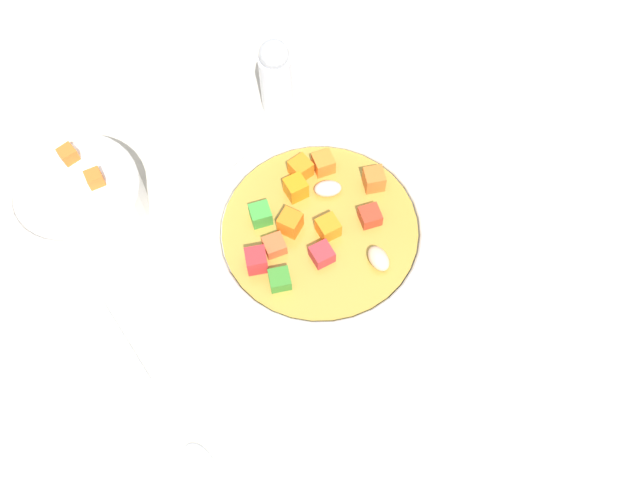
% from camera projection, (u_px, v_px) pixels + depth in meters
% --- Properties ---
extents(ground_plane, '(1.40, 1.40, 0.02)m').
position_uv_depth(ground_plane, '(320.00, 258.00, 0.62)').
color(ground_plane, '#BAB2A0').
extents(soup_bowl_main, '(0.19, 0.19, 0.06)m').
position_uv_depth(soup_bowl_main, '(320.00, 238.00, 0.59)').
color(soup_bowl_main, white).
rests_on(soup_bowl_main, ground_plane).
extents(spoon, '(0.13, 0.22, 0.01)m').
position_uv_depth(spoon, '(151.00, 386.00, 0.55)').
color(spoon, silver).
rests_on(spoon, ground_plane).
extents(side_bowl_small, '(0.11, 0.11, 0.05)m').
position_uv_depth(side_bowl_small, '(77.00, 200.00, 0.61)').
color(side_bowl_small, white).
rests_on(side_bowl_small, ground_plane).
extents(pepper_shaker, '(0.03, 0.03, 0.09)m').
position_uv_depth(pepper_shaker, '(276.00, 77.00, 0.64)').
color(pepper_shaker, silver).
rests_on(pepper_shaker, ground_plane).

